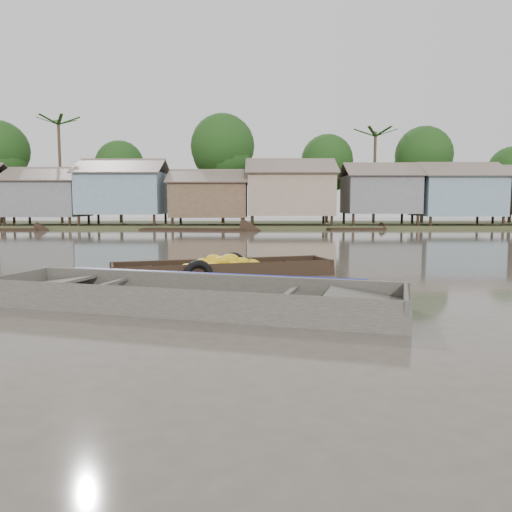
{
  "coord_description": "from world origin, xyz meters",
  "views": [
    {
      "loc": [
        -0.04,
        -9.77,
        1.9
      ],
      "look_at": [
        -0.07,
        0.67,
        0.8
      ],
      "focal_mm": 35.0,
      "sensor_mm": 36.0,
      "label": 1
    }
  ],
  "objects": [
    {
      "name": "viewer_boat",
      "position": [
        -1.27,
        -0.72,
        0.07
      ],
      "size": [
        8.06,
        4.1,
        0.63
      ],
      "rotation": [
        0.0,
        0.0,
        -0.28
      ],
      "color": "#3C3832",
      "rests_on": "ground"
    },
    {
      "name": "distant_boats",
      "position": [
        1.92,
        22.66,
        -0.05
      ],
      "size": [
        47.29,
        17.01,
        0.35
      ],
      "color": "black",
      "rests_on": "ground"
    },
    {
      "name": "riverbank",
      "position": [
        3.03,
        31.86,
        3.07
      ],
      "size": [
        120.0,
        12.47,
        10.22
      ],
      "color": "#384723",
      "rests_on": "ground"
    },
    {
      "name": "ground",
      "position": [
        0.0,
        0.0,
        0.0
      ],
      "size": [
        120.0,
        120.0,
        0.0
      ],
      "primitive_type": "plane",
      "color": "#4A4338",
      "rests_on": "ground"
    },
    {
      "name": "banana_boat",
      "position": [
        -0.98,
        3.18,
        0.17
      ],
      "size": [
        5.91,
        3.02,
        0.82
      ],
      "rotation": [
        0.0,
        0.0,
        0.3
      ],
      "color": "black",
      "rests_on": "ground"
    }
  ]
}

